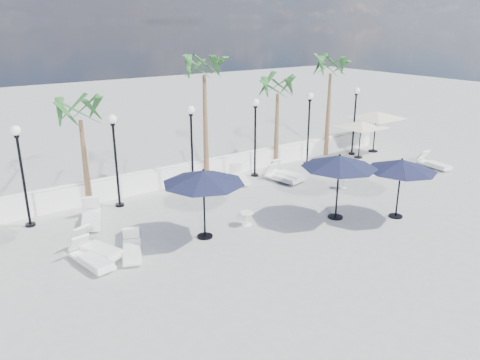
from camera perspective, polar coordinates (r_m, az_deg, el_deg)
ground at (r=16.52m, az=5.57°, el=-7.47°), size 100.00×100.00×0.00m
balustrade at (r=22.14m, az=-7.03°, el=0.70°), size 26.00×0.30×1.01m
lamppost_1 at (r=18.52m, az=-25.17°, el=1.96°), size 0.36×0.36×3.84m
lamppost_2 at (r=19.35m, az=-15.02°, el=3.79°), size 0.36×0.36×3.84m
lamppost_3 at (r=20.75m, az=-5.93°, el=5.32°), size 0.36×0.36×3.84m
lamppost_4 at (r=22.61m, az=1.87°, el=6.52°), size 0.36×0.36×3.84m
lamppost_5 at (r=24.82m, az=8.41°, el=7.43°), size 0.36×0.36×3.84m
lamppost_6 at (r=27.31m, az=13.84°, el=8.12°), size 0.36×0.36×3.84m
palm_1 at (r=19.53m, az=-18.92°, el=7.36°), size 2.60×2.60×4.70m
palm_2 at (r=21.59m, az=-4.39°, el=12.95°), size 2.60×2.60×6.10m
palm_3 at (r=24.19m, az=4.62°, el=10.78°), size 2.60×2.60×4.90m
palm_4 at (r=26.60m, az=11.00°, el=12.92°), size 2.60×2.60×5.70m
lounger_0 at (r=15.58m, az=-17.68°, el=-9.05°), size 0.98×2.00×0.72m
lounger_1 at (r=16.16m, az=-17.20°, el=-7.90°), size 1.36×2.13×0.76m
lounger_2 at (r=18.60m, az=-17.70°, el=-4.36°), size 1.32×2.16×0.77m
lounger_3 at (r=15.83m, az=-13.04°, el=-8.22°), size 1.21×1.89×0.68m
lounger_4 at (r=22.44m, az=5.11°, el=0.37°), size 0.96×1.92×0.69m
lounger_5 at (r=22.33m, az=-0.12°, el=0.38°), size 1.27×1.98×0.71m
lounger_6 at (r=22.84m, az=5.62°, el=0.76°), size 0.98×2.13×0.77m
lounger_7 at (r=26.50m, az=22.55°, el=1.88°), size 0.83×1.95×0.71m
side_table_1 at (r=17.61m, az=0.81°, el=-4.57°), size 0.52×0.52×0.51m
side_table_2 at (r=21.98m, az=12.49°, el=-0.30°), size 0.46×0.46×0.45m
parasol_navy_left at (r=15.97m, az=-4.48°, el=0.34°), size 2.89×2.89×2.55m
parasol_navy_mid at (r=17.95m, az=12.02°, el=2.17°), size 2.89×2.89×2.59m
parasol_navy_right at (r=18.74m, az=19.08°, el=1.69°), size 2.68×2.68×2.40m
parasol_cream_sq_a at (r=26.77m, az=14.58°, el=6.90°), size 4.53×4.53×2.22m
parasol_cream_sq_b at (r=28.27m, az=16.32°, el=8.00°), size 5.11×5.11×2.56m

